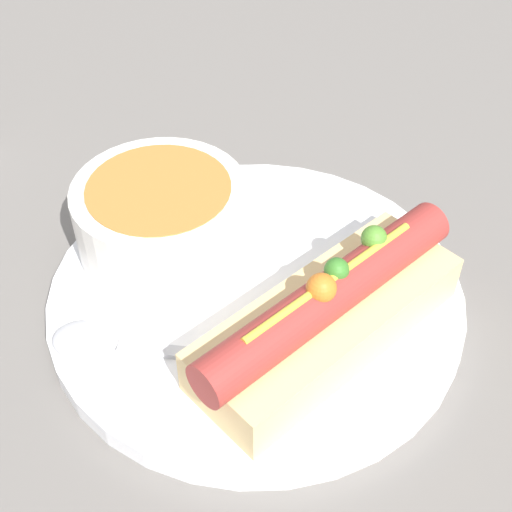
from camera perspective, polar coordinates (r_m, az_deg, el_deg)
ground_plane at (r=0.48m, az=0.00°, el=-3.82°), size 4.00×4.00×0.00m
dinner_plate at (r=0.47m, az=0.00°, el=-3.22°), size 0.27×0.27×0.01m
hot_dog at (r=0.42m, az=5.80°, el=-4.58°), size 0.19×0.09×0.06m
soup_bowl at (r=0.48m, az=-7.56°, el=3.23°), size 0.11×0.11×0.05m
spoon at (r=0.44m, az=-10.90°, el=-6.95°), size 0.10×0.15×0.01m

